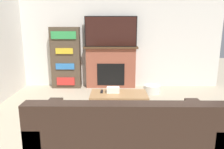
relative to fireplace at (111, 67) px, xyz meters
name	(u,v)px	position (x,y,z in m)	size (l,w,h in m)	color
wall_back	(111,33)	(0.01, 0.14, 0.83)	(5.47, 0.06, 2.70)	silver
fireplace	(111,67)	(0.00, 0.00, 0.00)	(1.33, 0.28, 1.03)	brown
tv	(111,32)	(0.00, -0.02, 0.88)	(1.26, 0.03, 0.73)	black
couch	(124,148)	(0.20, -3.33, -0.21)	(1.81, 0.87, 0.92)	black
coffee_table	(119,97)	(0.17, -1.80, -0.16)	(0.98, 0.52, 0.41)	#A87A4C
tissue_box	(113,90)	(0.07, -1.76, -0.06)	(0.22, 0.12, 0.10)	white
remote_control	(102,91)	(-0.13, -1.73, -0.10)	(0.04, 0.15, 0.02)	black
bookshelf	(66,58)	(-1.12, -0.02, 0.23)	(0.71, 0.29, 1.51)	#4C3D2D
storage_basket	(152,89)	(0.97, -0.48, -0.43)	(0.39, 0.39, 0.18)	silver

